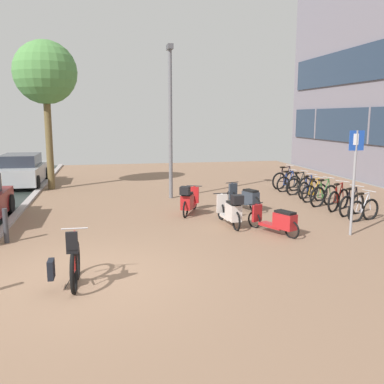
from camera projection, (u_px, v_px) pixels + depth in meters
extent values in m
cube|color=#87674F|center=(321.00, 263.00, 9.12)|extent=(14.40, 40.00, 0.05)
cube|color=slate|center=(369.00, 126.00, 19.43)|extent=(0.10, 0.12, 1.67)
cube|color=slate|center=(316.00, 124.00, 24.38)|extent=(0.10, 0.12, 1.67)
torus|color=black|center=(74.00, 273.00, 7.52)|extent=(0.08, 0.76, 0.76)
torus|color=black|center=(77.00, 260.00, 8.18)|extent=(0.08, 0.76, 0.76)
cylinder|color=maroon|center=(75.00, 250.00, 7.87)|extent=(0.04, 0.33, 0.67)
cylinder|color=maroon|center=(74.00, 255.00, 7.67)|extent=(0.04, 0.15, 0.61)
cylinder|color=maroon|center=(74.00, 235.00, 7.76)|extent=(0.04, 0.42, 0.09)
cylinder|color=maroon|center=(74.00, 271.00, 7.65)|extent=(0.03, 0.27, 0.08)
cylinder|color=maroon|center=(73.00, 256.00, 7.54)|extent=(0.03, 0.18, 0.56)
cylinder|color=maroon|center=(76.00, 246.00, 8.07)|extent=(0.03, 0.15, 0.61)
cube|color=black|center=(73.00, 238.00, 7.56)|extent=(0.09, 0.22, 0.06)
cylinder|color=#ADADB2|center=(75.00, 229.00, 7.95)|extent=(0.48, 0.03, 0.02)
cube|color=black|center=(73.00, 249.00, 7.49)|extent=(0.20, 0.24, 0.10)
cube|color=black|center=(72.00, 241.00, 7.37)|extent=(0.20, 0.06, 0.32)
cube|color=black|center=(51.00, 269.00, 7.48)|extent=(0.10, 0.28, 0.34)
cylinder|color=black|center=(70.00, 280.00, 7.72)|extent=(0.20, 0.10, 0.30)
torus|color=black|center=(356.00, 212.00, 12.50)|extent=(0.66, 0.25, 0.67)
torus|color=black|center=(370.00, 210.00, 12.78)|extent=(0.66, 0.25, 0.67)
cylinder|color=#B4B3BC|center=(365.00, 202.00, 12.62)|extent=(0.30, 0.12, 0.59)
cylinder|color=#B4B3BC|center=(361.00, 204.00, 12.55)|extent=(0.14, 0.07, 0.54)
cylinder|color=#B4B3BC|center=(365.00, 194.00, 12.56)|extent=(0.36, 0.14, 0.08)
cylinder|color=#B4B3BC|center=(359.00, 212.00, 12.56)|extent=(0.23, 0.09, 0.07)
cylinder|color=#B4B3BC|center=(358.00, 203.00, 12.49)|extent=(0.16, 0.07, 0.49)
cylinder|color=#B4B3BC|center=(370.00, 201.00, 12.70)|extent=(0.14, 0.07, 0.53)
cube|color=black|center=(360.00, 194.00, 12.47)|extent=(0.24, 0.15, 0.06)
cylinder|color=#ADADB2|center=(369.00, 191.00, 12.63)|extent=(0.16, 0.47, 0.02)
torus|color=black|center=(346.00, 207.00, 13.17)|extent=(0.65, 0.37, 0.69)
torus|color=black|center=(358.00, 204.00, 13.56)|extent=(0.65, 0.37, 0.69)
cylinder|color=black|center=(354.00, 197.00, 13.36)|extent=(0.30, 0.18, 0.61)
cylinder|color=black|center=(350.00, 199.00, 13.25)|extent=(0.14, 0.09, 0.55)
cylinder|color=black|center=(353.00, 189.00, 13.28)|extent=(0.37, 0.21, 0.08)
cylinder|color=black|center=(348.00, 207.00, 13.25)|extent=(0.24, 0.14, 0.08)
cylinder|color=black|center=(348.00, 198.00, 13.17)|extent=(0.16, 0.10, 0.51)
cylinder|color=black|center=(357.00, 196.00, 13.48)|extent=(0.15, 0.09, 0.55)
cube|color=black|center=(350.00, 189.00, 13.16)|extent=(0.24, 0.18, 0.06)
cylinder|color=#ADADB2|center=(357.00, 186.00, 13.39)|extent=(0.24, 0.44, 0.02)
torus|color=black|center=(334.00, 202.00, 13.84)|extent=(0.64, 0.45, 0.72)
torus|color=black|center=(343.00, 199.00, 14.29)|extent=(0.64, 0.45, 0.72)
cylinder|color=maroon|center=(340.00, 192.00, 14.07)|extent=(0.29, 0.21, 0.63)
cylinder|color=maroon|center=(337.00, 194.00, 13.93)|extent=(0.14, 0.11, 0.57)
cylinder|color=maroon|center=(340.00, 184.00, 13.98)|extent=(0.36, 0.25, 0.08)
cylinder|color=maroon|center=(335.00, 202.00, 13.93)|extent=(0.23, 0.16, 0.08)
cylinder|color=maroon|center=(335.00, 194.00, 13.84)|extent=(0.16, 0.11, 0.52)
cylinder|color=maroon|center=(343.00, 191.00, 14.20)|extent=(0.14, 0.11, 0.57)
cube|color=black|center=(337.00, 184.00, 13.84)|extent=(0.23, 0.20, 0.06)
cylinder|color=#ADADB2|center=(343.00, 181.00, 14.10)|extent=(0.28, 0.42, 0.02)
torus|color=black|center=(317.00, 197.00, 14.58)|extent=(0.72, 0.34, 0.74)
torus|color=black|center=(330.00, 195.00, 14.92)|extent=(0.72, 0.34, 0.74)
cylinder|color=#31692D|center=(326.00, 188.00, 14.74)|extent=(0.31, 0.15, 0.65)
cylinder|color=#31692D|center=(322.00, 190.00, 14.64)|extent=(0.14, 0.08, 0.59)
cylinder|color=#31692D|center=(325.00, 180.00, 14.66)|extent=(0.38, 0.18, 0.09)
cylinder|color=#31692D|center=(320.00, 198.00, 14.65)|extent=(0.24, 0.12, 0.08)
cylinder|color=#31692D|center=(319.00, 189.00, 14.57)|extent=(0.16, 0.08, 0.54)
cylinder|color=#31692D|center=(330.00, 187.00, 14.84)|extent=(0.15, 0.08, 0.59)
cube|color=black|center=(321.00, 180.00, 14.56)|extent=(0.24, 0.16, 0.06)
cylinder|color=#ADADB2|center=(329.00, 178.00, 14.75)|extent=(0.20, 0.46, 0.02)
torus|color=black|center=(308.00, 194.00, 15.34)|extent=(0.66, 0.25, 0.67)
torus|color=black|center=(321.00, 193.00, 15.61)|extent=(0.66, 0.25, 0.67)
cylinder|color=#C1851C|center=(316.00, 187.00, 15.46)|extent=(0.29, 0.12, 0.59)
cylinder|color=#C1851C|center=(312.00, 188.00, 15.38)|extent=(0.13, 0.07, 0.54)
cylinder|color=#C1851C|center=(316.00, 179.00, 15.39)|extent=(0.35, 0.13, 0.08)
cylinder|color=#C1851C|center=(311.00, 194.00, 15.40)|extent=(0.22, 0.09, 0.07)
cylinder|color=#C1851C|center=(310.00, 187.00, 15.33)|extent=(0.15, 0.07, 0.49)
cylinder|color=#C1851C|center=(320.00, 186.00, 15.54)|extent=(0.14, 0.07, 0.54)
cube|color=black|center=(312.00, 179.00, 15.31)|extent=(0.24, 0.15, 0.06)
cylinder|color=#ADADB2|center=(319.00, 177.00, 15.46)|extent=(0.16, 0.47, 0.02)
torus|color=black|center=(304.00, 191.00, 16.02)|extent=(0.62, 0.39, 0.68)
torus|color=black|center=(313.00, 189.00, 16.40)|extent=(0.62, 0.39, 0.68)
cylinder|color=navy|center=(309.00, 183.00, 16.20)|extent=(0.27, 0.18, 0.60)
cylinder|color=navy|center=(307.00, 184.00, 16.09)|extent=(0.13, 0.10, 0.54)
cylinder|color=navy|center=(309.00, 176.00, 16.13)|extent=(0.33, 0.21, 0.08)
cylinder|color=navy|center=(305.00, 191.00, 16.09)|extent=(0.22, 0.14, 0.07)
cylinder|color=navy|center=(305.00, 184.00, 16.02)|extent=(0.15, 0.10, 0.50)
cylinder|color=navy|center=(312.00, 182.00, 16.32)|extent=(0.13, 0.09, 0.54)
cube|color=black|center=(306.00, 176.00, 16.01)|extent=(0.24, 0.19, 0.06)
cylinder|color=#ADADB2|center=(312.00, 174.00, 16.23)|extent=(0.26, 0.43, 0.02)
torus|color=black|center=(293.00, 187.00, 16.78)|extent=(0.70, 0.25, 0.71)
torus|color=black|center=(305.00, 186.00, 17.05)|extent=(0.70, 0.25, 0.71)
cylinder|color=black|center=(301.00, 180.00, 16.90)|extent=(0.30, 0.11, 0.62)
cylinder|color=black|center=(297.00, 181.00, 16.82)|extent=(0.14, 0.07, 0.57)
cylinder|color=black|center=(300.00, 173.00, 16.83)|extent=(0.37, 0.13, 0.08)
cylinder|color=black|center=(295.00, 187.00, 16.83)|extent=(0.24, 0.09, 0.08)
cylinder|color=black|center=(295.00, 180.00, 16.76)|extent=(0.16, 0.07, 0.52)
cylinder|color=black|center=(305.00, 179.00, 16.98)|extent=(0.14, 0.07, 0.57)
cube|color=black|center=(296.00, 173.00, 16.74)|extent=(0.24, 0.14, 0.06)
cylinder|color=#ADADB2|center=(304.00, 171.00, 16.89)|extent=(0.15, 0.47, 0.02)
torus|color=black|center=(283.00, 185.00, 17.48)|extent=(0.67, 0.24, 0.67)
torus|color=black|center=(295.00, 184.00, 17.73)|extent=(0.67, 0.24, 0.67)
cylinder|color=navy|center=(290.00, 178.00, 17.59)|extent=(0.29, 0.11, 0.59)
cylinder|color=navy|center=(287.00, 179.00, 17.52)|extent=(0.13, 0.07, 0.54)
cylinder|color=navy|center=(290.00, 172.00, 17.52)|extent=(0.35, 0.13, 0.08)
cylinder|color=navy|center=(285.00, 185.00, 17.53)|extent=(0.23, 0.09, 0.07)
cylinder|color=navy|center=(285.00, 179.00, 17.47)|extent=(0.15, 0.06, 0.49)
cylinder|color=navy|center=(294.00, 177.00, 17.66)|extent=(0.14, 0.06, 0.54)
cube|color=black|center=(286.00, 172.00, 17.44)|extent=(0.24, 0.14, 0.06)
cylinder|color=#ADADB2|center=(293.00, 170.00, 17.59)|extent=(0.15, 0.47, 0.02)
torus|color=black|center=(279.00, 181.00, 18.18)|extent=(0.74, 0.30, 0.75)
torus|color=black|center=(292.00, 180.00, 18.51)|extent=(0.74, 0.30, 0.75)
cylinder|color=black|center=(287.00, 174.00, 18.33)|extent=(0.33, 0.14, 0.66)
cylinder|color=black|center=(283.00, 175.00, 18.23)|extent=(0.15, 0.08, 0.60)
cylinder|color=black|center=(286.00, 167.00, 18.25)|extent=(0.41, 0.16, 0.09)
cylinder|color=black|center=(281.00, 181.00, 18.24)|extent=(0.26, 0.11, 0.08)
cylinder|color=black|center=(281.00, 175.00, 18.17)|extent=(0.18, 0.08, 0.55)
cylinder|color=black|center=(291.00, 173.00, 18.43)|extent=(0.16, 0.08, 0.60)
cube|color=black|center=(282.00, 167.00, 18.15)|extent=(0.24, 0.15, 0.06)
cylinder|color=#ADADB2|center=(290.00, 165.00, 18.34)|extent=(0.17, 0.46, 0.02)
torus|color=black|center=(236.00, 221.00, 11.60)|extent=(0.09, 0.56, 0.55)
torus|color=black|center=(221.00, 211.00, 12.83)|extent=(0.09, 0.56, 0.55)
cube|color=silver|center=(228.00, 217.00, 12.22)|extent=(0.33, 0.74, 0.08)
cube|color=silver|center=(233.00, 212.00, 11.78)|extent=(0.34, 0.59, 0.45)
cube|color=black|center=(234.00, 203.00, 11.74)|extent=(0.29, 0.53, 0.06)
cylinder|color=silver|center=(221.00, 202.00, 12.75)|extent=(0.08, 0.12, 0.56)
cube|color=silver|center=(222.00, 204.00, 12.69)|extent=(0.32, 0.10, 0.55)
cylinder|color=black|center=(222.00, 193.00, 12.68)|extent=(0.52, 0.06, 0.03)
cube|color=black|center=(237.00, 200.00, 11.44)|extent=(0.30, 0.30, 0.24)
torus|color=black|center=(255.00, 205.00, 13.75)|extent=(0.24, 0.55, 0.56)
torus|color=black|center=(231.00, 198.00, 14.83)|extent=(0.24, 0.55, 0.56)
cube|color=#2F3844|center=(243.00, 202.00, 14.29)|extent=(0.51, 0.77, 0.08)
cube|color=#2F3844|center=(251.00, 198.00, 13.91)|extent=(0.47, 0.63, 0.42)
cube|color=black|center=(251.00, 191.00, 13.87)|extent=(0.42, 0.57, 0.06)
cylinder|color=#2F3844|center=(232.00, 190.00, 14.76)|extent=(0.11, 0.14, 0.56)
cube|color=#2F3844|center=(233.00, 191.00, 14.70)|extent=(0.33, 0.18, 0.56)
cylinder|color=black|center=(232.00, 182.00, 14.69)|extent=(0.50, 0.20, 0.03)
torus|color=black|center=(292.00, 230.00, 10.84)|extent=(0.25, 0.45, 0.47)
torus|color=black|center=(254.00, 220.00, 11.89)|extent=(0.25, 0.45, 0.47)
cube|color=#AF1D20|center=(272.00, 225.00, 11.37)|extent=(0.58, 0.79, 0.08)
cube|color=#AF1D20|center=(285.00, 221.00, 11.00)|extent=(0.52, 0.66, 0.40)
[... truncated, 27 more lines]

